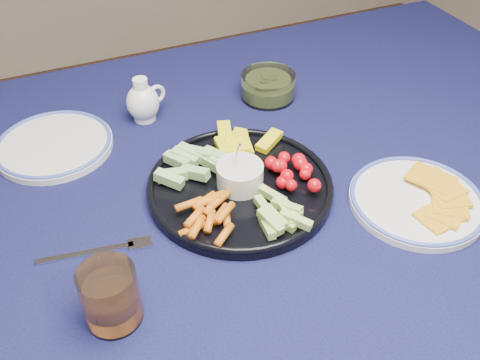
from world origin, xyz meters
name	(u,v)px	position (x,y,z in m)	size (l,w,h in m)	color
dining_table	(244,207)	(0.00, 0.00, 0.66)	(1.67, 1.07, 0.75)	#493018
crudite_platter	(239,183)	(-0.03, -0.04, 0.77)	(0.33, 0.33, 0.11)	black
creamer_pitcher	(143,102)	(-0.12, 0.25, 0.79)	(0.09, 0.07, 0.10)	white
pickle_bowl	(268,87)	(0.16, 0.22, 0.77)	(0.12, 0.12, 0.06)	silver
cheese_plate	(417,199)	(0.24, -0.20, 0.76)	(0.23, 0.23, 0.03)	white
juice_tumbler	(111,299)	(-0.30, -0.22, 0.79)	(0.08, 0.08, 0.09)	silver
fork_left	(105,250)	(-0.28, -0.09, 0.75)	(0.18, 0.04, 0.00)	silver
fork_right	(430,187)	(0.29, -0.17, 0.75)	(0.16, 0.07, 0.00)	silver
side_plate_extra	(54,145)	(-0.31, 0.22, 0.76)	(0.23, 0.23, 0.02)	white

